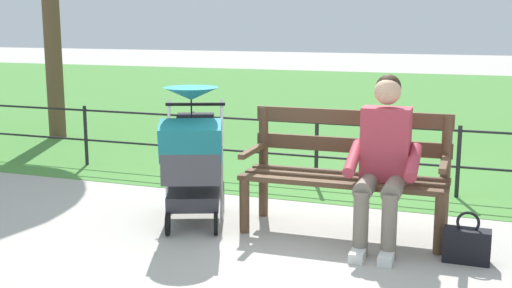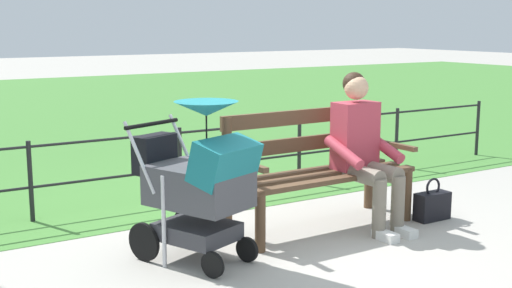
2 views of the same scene
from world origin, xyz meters
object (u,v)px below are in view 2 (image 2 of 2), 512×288
Objects in this scene: park_bench at (315,164)px; handbag at (432,205)px; stroller at (199,180)px; person_on_bench at (364,146)px.

park_bench reaches higher than handbag.
stroller is 3.11× the size of handbag.
stroller reaches higher than park_bench.
handbag is at bearing 163.56° from person_on_bench.
park_bench is at bearing -34.67° from person_on_bench.
park_bench is 0.42m from person_on_bench.
person_on_bench is 1.11× the size of stroller.
park_bench is 1.40× the size of stroller.
person_on_bench is at bearing 145.33° from park_bench.
stroller is at bearing 12.87° from park_bench.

